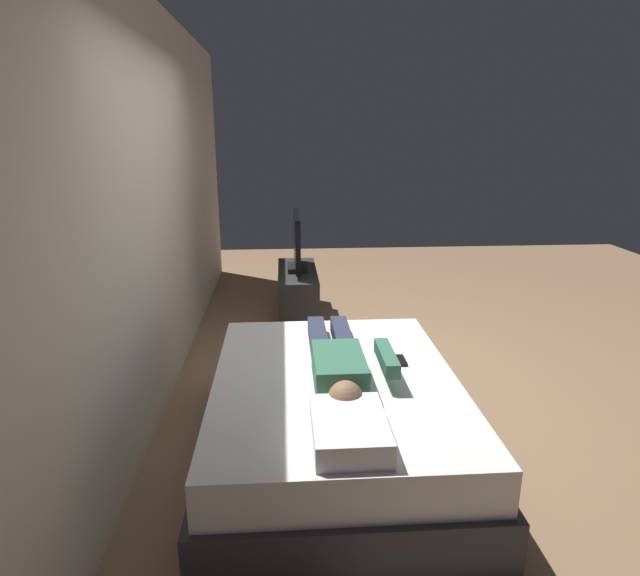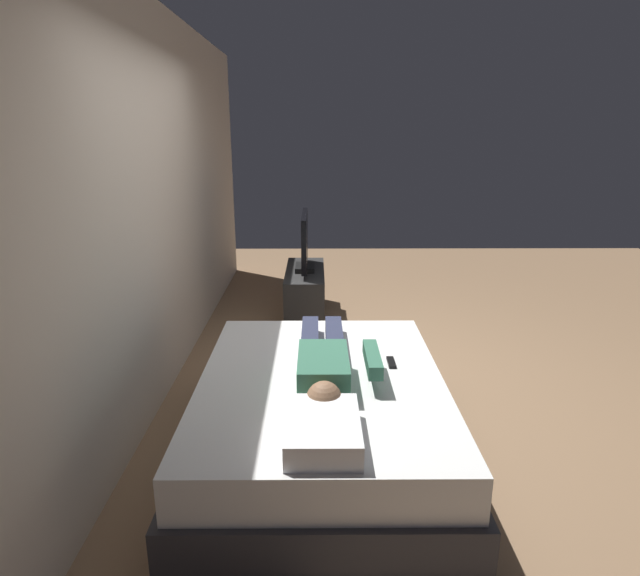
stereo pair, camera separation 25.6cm
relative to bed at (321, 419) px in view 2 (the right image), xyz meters
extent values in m
plane|color=#8C6B4C|center=(0.91, -0.35, -0.26)|extent=(10.00, 10.00, 0.00)
cube|color=beige|center=(1.31, 1.21, 1.14)|extent=(6.40, 0.10, 2.80)
cube|color=#333338|center=(0.00, 0.00, -0.11)|extent=(1.98, 1.48, 0.30)
cube|color=white|center=(0.00, 0.00, 0.16)|extent=(1.90, 1.40, 0.24)
cube|color=white|center=(-0.67, 0.00, 0.34)|extent=(0.48, 0.34, 0.12)
cube|color=#387056|center=(-0.10, -0.01, 0.37)|extent=(0.48, 0.28, 0.18)
sphere|color=#936B4C|center=(-0.43, -0.01, 0.37)|extent=(0.18, 0.18, 0.18)
cube|color=#2D334C|center=(0.44, -0.09, 0.33)|extent=(0.60, 0.11, 0.11)
cube|color=#2D334C|center=(0.44, 0.07, 0.33)|extent=(0.60, 0.11, 0.11)
cube|color=#387056|center=(-0.04, -0.29, 0.41)|extent=(0.40, 0.08, 0.08)
cube|color=black|center=(0.18, -0.43, 0.29)|extent=(0.15, 0.04, 0.02)
cube|color=#2D2D2D|center=(2.61, 0.15, -0.01)|extent=(1.10, 0.40, 0.50)
cube|color=black|center=(2.61, 0.15, 0.26)|extent=(0.32, 0.20, 0.05)
cube|color=black|center=(2.61, 0.15, 0.56)|extent=(0.88, 0.05, 0.54)
camera|label=1|loc=(-2.82, 0.28, 1.66)|focal=30.14mm
camera|label=2|loc=(-2.83, 0.03, 1.66)|focal=30.14mm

